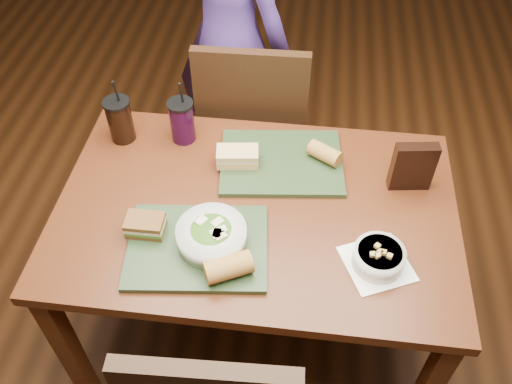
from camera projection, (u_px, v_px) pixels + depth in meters
ground at (256, 322)px, 2.31m from camera, size 6.00×6.00×0.00m
dining_table at (256, 224)px, 1.83m from camera, size 1.30×0.85×0.75m
chair_far at (254, 128)px, 2.31m from camera, size 0.45×0.45×1.01m
diner at (229, 39)px, 2.38m from camera, size 0.65×0.53×1.55m
tray_near at (197, 247)px, 1.64m from camera, size 0.45×0.36×0.02m
tray_far at (281, 162)px, 1.88m from camera, size 0.45×0.36×0.02m
salad_bowl at (211, 235)px, 1.61m from camera, size 0.21×0.21×0.07m
soup_bowl at (379, 257)px, 1.58m from camera, size 0.24×0.24×0.07m
sandwich_near at (145, 225)px, 1.65m from camera, size 0.12×0.08×0.05m
sandwich_far at (238, 157)px, 1.85m from camera, size 0.15×0.09×0.06m
baguette_near at (228, 267)px, 1.54m from camera, size 0.15×0.12×0.07m
baguette_far at (325, 153)px, 1.86m from camera, size 0.13×0.11×0.06m
cup_cola at (120, 120)px, 1.92m from camera, size 0.09×0.09×0.26m
cup_berry at (182, 121)px, 1.92m from camera, size 0.09×0.09×0.25m
chip_bag at (413, 167)px, 1.76m from camera, size 0.14×0.06×0.18m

